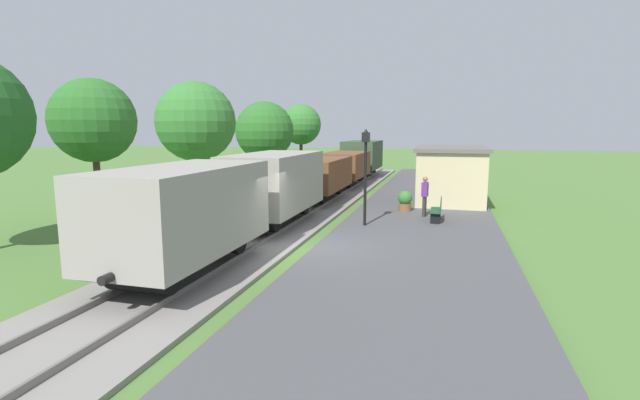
# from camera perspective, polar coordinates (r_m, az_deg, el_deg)

# --- Properties ---
(ground_plane) EXTENTS (160.00, 160.00, 0.00)m
(ground_plane) POSITION_cam_1_polar(r_m,az_deg,el_deg) (14.80, -1.57, -6.67)
(ground_plane) COLOR #517A38
(platform_slab) EXTENTS (6.00, 60.00, 0.25)m
(platform_slab) POSITION_cam_1_polar(r_m,az_deg,el_deg) (14.20, 10.98, -6.97)
(platform_slab) COLOR #4C4C4F
(platform_slab) RESTS_ON ground
(track_ballast) EXTENTS (3.80, 60.00, 0.12)m
(track_ballast) POSITION_cam_1_polar(r_m,az_deg,el_deg) (15.63, -10.06, -5.74)
(track_ballast) COLOR gray
(track_ballast) RESTS_ON ground
(rail_near) EXTENTS (0.07, 60.00, 0.14)m
(rail_near) POSITION_cam_1_polar(r_m,az_deg,el_deg) (15.31, -7.63, -5.48)
(rail_near) COLOR slate
(rail_near) RESTS_ON track_ballast
(rail_far) EXTENTS (0.07, 60.00, 0.14)m
(rail_far) POSITION_cam_1_polar(r_m,az_deg,el_deg) (15.91, -12.43, -5.06)
(rail_far) COLOR slate
(rail_far) RESTS_ON track_ballast
(freight_train) EXTENTS (2.50, 32.60, 2.72)m
(freight_train) POSITION_cam_1_polar(r_m,az_deg,el_deg) (24.37, -0.35, 3.22)
(freight_train) COLOR gray
(freight_train) RESTS_ON rail_near
(station_hut) EXTENTS (3.50, 5.80, 2.78)m
(station_hut) POSITION_cam_1_polar(r_m,az_deg,el_deg) (24.68, 15.86, 3.13)
(station_hut) COLOR beige
(station_hut) RESTS_ON platform_slab
(bench_near_hut) EXTENTS (0.42, 1.50, 0.91)m
(bench_near_hut) POSITION_cam_1_polar(r_m,az_deg,el_deg) (19.19, 14.33, -1.15)
(bench_near_hut) COLOR #1E4C2D
(bench_near_hut) RESTS_ON platform_slab
(bench_down_platform) EXTENTS (0.42, 1.50, 0.91)m
(bench_down_platform) POSITION_cam_1_polar(r_m,az_deg,el_deg) (29.86, 14.76, 2.30)
(bench_down_platform) COLOR #1E4C2D
(bench_down_platform) RESTS_ON platform_slab
(person_waiting) EXTENTS (0.29, 0.41, 1.71)m
(person_waiting) POSITION_cam_1_polar(r_m,az_deg,el_deg) (20.03, 12.81, 0.65)
(person_waiting) COLOR #38332D
(person_waiting) RESTS_ON platform_slab
(potted_planter) EXTENTS (0.64, 0.64, 0.92)m
(potted_planter) POSITION_cam_1_polar(r_m,az_deg,el_deg) (21.27, 10.46, -0.07)
(potted_planter) COLOR brown
(potted_planter) RESTS_ON platform_slab
(lamp_post_near) EXTENTS (0.28, 0.28, 3.70)m
(lamp_post_near) POSITION_cam_1_polar(r_m,az_deg,el_deg) (17.62, 5.65, 5.03)
(lamp_post_near) COLOR black
(lamp_post_near) RESTS_ON platform_slab
(tree_trackside_mid) EXTENTS (3.46, 3.46, 6.01)m
(tree_trackside_mid) POSITION_cam_1_polar(r_m,az_deg,el_deg) (21.52, -26.22, 8.75)
(tree_trackside_mid) COLOR #4C3823
(tree_trackside_mid) RESTS_ON ground
(tree_trackside_far) EXTENTS (4.60, 4.60, 6.66)m
(tree_trackside_far) POSITION_cam_1_polar(r_m,az_deg,el_deg) (28.02, -15.10, 9.32)
(tree_trackside_far) COLOR #4C3823
(tree_trackside_far) RESTS_ON ground
(tree_field_left) EXTENTS (4.42, 4.42, 6.00)m
(tree_field_left) POSITION_cam_1_polar(r_m,az_deg,el_deg) (35.59, -6.87, 8.46)
(tree_field_left) COLOR #4C3823
(tree_field_left) RESTS_ON ground
(tree_field_distant) EXTENTS (3.51, 3.51, 6.08)m
(tree_field_distant) POSITION_cam_1_polar(r_m,az_deg,el_deg) (40.87, -2.37, 9.29)
(tree_field_distant) COLOR #4C3823
(tree_field_distant) RESTS_ON ground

